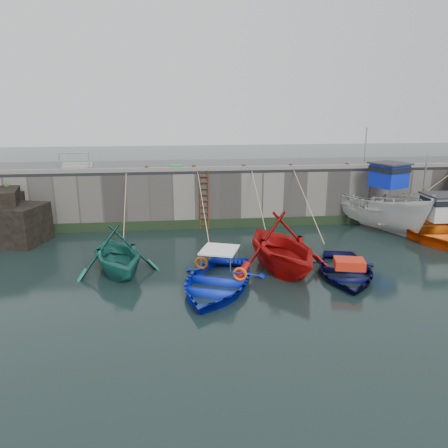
{
  "coord_description": "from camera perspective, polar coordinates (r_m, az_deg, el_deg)",
  "views": [
    {
      "loc": [
        -3.56,
        -13.05,
        6.6
      ],
      "look_at": [
        -1.32,
        6.41,
        1.2
      ],
      "focal_mm": 35.0,
      "sensor_mm": 36.0,
      "label": 1
    }
  ],
  "objects": [
    {
      "name": "boat_near_blacktrim",
      "position": [
        18.31,
        7.34,
        -5.85
      ],
      "size": [
        5.35,
        5.89,
        2.69
      ],
      "primitive_type": "imported",
      "rotation": [
        0.0,
        0.0,
        0.21
      ],
      "color": "#B4100F",
      "rests_on": "ground"
    },
    {
      "name": "boat_near_white",
      "position": [
        18.42,
        -13.73,
        -6.05
      ],
      "size": [
        4.82,
        5.17,
        2.22
      ],
      "primitive_type": "imported",
      "rotation": [
        0.0,
        0.0,
        0.34
      ],
      "color": "#1B6056",
      "rests_on": "ground"
    },
    {
      "name": "algae_back",
      "position": [
        24.14,
        2.15,
        0.15
      ],
      "size": [
        30.0,
        0.08,
        0.5
      ],
      "primitive_type": "cube",
      "color": "black",
      "rests_on": "ground"
    },
    {
      "name": "kerb_back",
      "position": [
        23.71,
        2.15,
        7.31
      ],
      "size": [
        30.0,
        0.3,
        0.2
      ],
      "primitive_type": "cube",
      "color": "slate",
      "rests_on": "road_back"
    },
    {
      "name": "boat_near_blue_rope",
      "position": [
        21.34,
        -2.39,
        -2.61
      ],
      "size": [
        0.04,
        6.19,
        3.1
      ],
      "primitive_type": null,
      "color": "tan",
      "rests_on": "ground"
    },
    {
      "name": "boat_near_blacktrim_rope",
      "position": [
        22.46,
        4.63,
        -1.73
      ],
      "size": [
        0.04,
        4.78,
        3.1
      ],
      "primitive_type": null,
      "color": "tan",
      "rests_on": "ground"
    },
    {
      "name": "boat_near_blue",
      "position": [
        16.39,
        -1.0,
        -8.33
      ],
      "size": [
        5.09,
        5.97,
        1.05
      ],
      "primitive_type": "imported",
      "rotation": [
        0.0,
        0.0,
        -0.34
      ],
      "color": "#0D23C6",
      "rests_on": "ground"
    },
    {
      "name": "bollard_a",
      "position": [
        23.58,
        -10.08,
        7.13
      ],
      "size": [
        0.18,
        0.18,
        0.28
      ],
      "primitive_type": "cylinder",
      "color": "#3F1E0F",
      "rests_on": "road_back"
    },
    {
      "name": "boat_near_navy",
      "position": [
        18.18,
        15.47,
        -6.46
      ],
      "size": [
        4.08,
        5.02,
        0.91
      ],
      "primitive_type": "imported",
      "rotation": [
        0.0,
        0.0,
        -0.23
      ],
      "color": "#080A38",
      "rests_on": "ground"
    },
    {
      "name": "boat_far_white",
      "position": [
        25.32,
        19.39,
        2.07
      ],
      "size": [
        5.12,
        7.5,
        5.71
      ],
      "rotation": [
        0.0,
        0.0,
        0.39
      ],
      "color": "silver",
      "rests_on": "ground"
    },
    {
      "name": "quay_back",
      "position": [
        26.3,
        1.34,
        4.23
      ],
      "size": [
        30.0,
        5.0,
        3.0
      ],
      "primitive_type": "cube",
      "color": "slate",
      "rests_on": "ground"
    },
    {
      "name": "ground",
      "position": [
        15.06,
        7.94,
        -10.75
      ],
      "size": [
        120.0,
        120.0,
        0.0
      ],
      "primitive_type": "plane",
      "color": "black",
      "rests_on": "ground"
    },
    {
      "name": "bollard_e",
      "position": [
        25.4,
        15.74,
        7.38
      ],
      "size": [
        0.18,
        0.18,
        0.28
      ],
      "primitive_type": "cylinder",
      "color": "#3F1E0F",
      "rests_on": "road_back"
    },
    {
      "name": "bollard_c",
      "position": [
        23.84,
        2.6,
        7.44
      ],
      "size": [
        0.18,
        0.18,
        0.28
      ],
      "primitive_type": "cylinder",
      "color": "#3F1E0F",
      "rests_on": "road_back"
    },
    {
      "name": "bollard_b",
      "position": [
        23.56,
        -3.96,
        7.33
      ],
      "size": [
        0.18,
        0.18,
        0.28
      ],
      "primitive_type": "cylinder",
      "color": "#3F1E0F",
      "rests_on": "road_back"
    },
    {
      "name": "railing",
      "position": [
        25.06,
        -18.61,
        7.19
      ],
      "size": [
        1.6,
        1.05,
        1.0
      ],
      "color": "#A5A8AD",
      "rests_on": "road_back"
    },
    {
      "name": "boat_near_navy_rope",
      "position": [
        22.6,
        10.84,
        -1.85
      ],
      "size": [
        0.04,
        5.61,
        3.1
      ],
      "primitive_type": null,
      "color": "tan",
      "rests_on": "ground"
    },
    {
      "name": "fish_crate",
      "position": [
        23.84,
        -6.23,
        7.36
      ],
      "size": [
        0.62,
        0.39,
        0.28
      ],
      "primitive_type": "cube",
      "rotation": [
        0.0,
        0.0,
        0.01
      ],
      "color": "#1A8F3E",
      "rests_on": "road_back"
    },
    {
      "name": "boat_far_orange",
      "position": [
        24.8,
        25.48,
        -0.48
      ],
      "size": [
        5.07,
        6.95,
        4.41
      ],
      "rotation": [
        0.0,
        0.0,
        -0.03
      ],
      "color": "#EA550C",
      "rests_on": "ground"
    },
    {
      "name": "bollard_d",
      "position": [
        24.38,
        8.69,
        7.46
      ],
      "size": [
        0.18,
        0.18,
        0.28
      ],
      "primitive_type": "cylinder",
      "color": "#3F1E0F",
      "rests_on": "road_back"
    },
    {
      "name": "road_back",
      "position": [
        26.04,
        1.36,
        7.64
      ],
      "size": [
        30.0,
        5.0,
        0.16
      ],
      "primitive_type": "cube",
      "color": "black",
      "rests_on": "quay_back"
    },
    {
      "name": "boat_near_white_rope",
      "position": [
        22.42,
        -12.46,
        -2.08
      ],
      "size": [
        0.04,
        4.38,
        3.1
      ],
      "primitive_type": null,
      "color": "tan",
      "rests_on": "ground"
    },
    {
      "name": "ladder",
      "position": [
        23.56,
        -2.62,
        3.12
      ],
      "size": [
        0.51,
        0.08,
        3.2
      ],
      "color": "#3F1E0F",
      "rests_on": "ground"
    }
  ]
}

